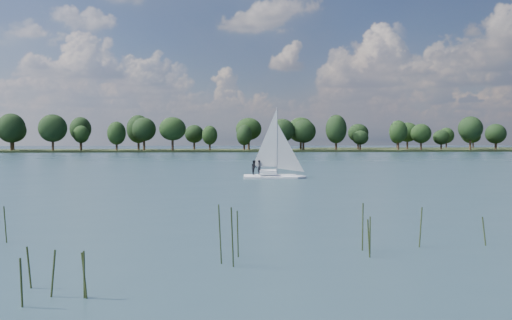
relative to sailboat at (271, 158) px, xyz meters
The scene contains 6 objects.
ground 62.77m from the sailboat, 94.10° to the left, with size 700.00×700.00×0.00m, color #233342.
far_shore 174.64m from the sailboat, 91.47° to the left, with size 660.00×40.00×1.50m, color black.
far_shore_back 271.52m from the sailboat, 55.05° to the left, with size 220.00×30.00×1.40m, color black.
sailboat is the anchor object (origin of this frame).
treeline 171.95m from the sailboat, 97.24° to the left, with size 562.26×73.87×16.97m.
reeds 47.80m from the sailboat, 94.39° to the right, with size 60.57×12.31×2.24m.
Camera 1 is at (-4.59, -33.63, 4.88)m, focal length 40.00 mm.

